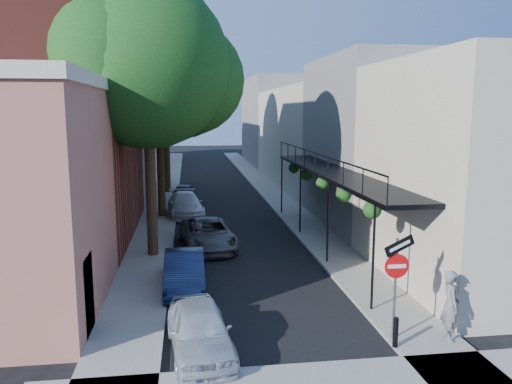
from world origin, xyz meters
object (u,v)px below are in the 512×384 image
object	(u,v)px
sign_post	(397,270)
parked_car_c	(208,234)
parked_car_b	(184,271)
parked_car_d	(186,204)
oak_mid	(166,95)
pedestrian	(450,305)
parked_car_e	(183,194)
parked_car_a	(200,329)
bollard	(396,332)
oak_far	(171,83)
oak_near	(158,69)

from	to	relation	value
sign_post	parked_car_c	xyz separation A→B (m)	(-4.56, 10.08, -1.38)
parked_car_b	parked_car_c	distance (m)	5.26
parked_car_b	parked_car_d	bearing A→B (deg)	89.86
oak_mid	parked_car_b	bearing A→B (deg)	-85.48
parked_car_c	pedestrian	bearing A→B (deg)	-66.10
parked_car_d	parked_car_e	distance (m)	4.42
parked_car_a	parked_car_e	xyz separation A→B (m)	(-0.57, 21.81, -0.03)
oak_mid	parked_car_b	distance (m)	13.93
parked_car_b	parked_car_c	bearing A→B (deg)	78.43
sign_post	parked_car_a	world-z (taller)	sign_post
sign_post	bollard	bearing A→B (deg)	-108.56
oak_mid	bollard	bearing A→B (deg)	-70.10
oak_mid	parked_car_e	distance (m)	8.01
bollard	parked_car_c	distance (m)	11.44
bollard	parked_car_a	distance (m)	5.07
oak_far	parked_car_a	bearing A→B (deg)	-87.10
parked_car_a	parked_car_c	bearing A→B (deg)	80.33
sign_post	parked_car_c	bearing A→B (deg)	114.33
oak_mid	parked_car_a	xyz separation A→B (m)	(1.39, -17.14, -6.41)
oak_far	parked_car_d	bearing A→B (deg)	-84.07
sign_post	parked_car_d	distance (m)	18.44
oak_far	parked_car_c	xyz separation A→B (m)	(1.95, -16.21, -7.60)
oak_near	parked_car_b	size ratio (longest dim) A/B	2.90
sign_post	parked_car_d	world-z (taller)	sign_post
bollard	parked_car_c	size ratio (longest dim) A/B	0.17
parked_car_b	pedestrian	world-z (taller)	pedestrian
parked_car_e	oak_near	bearing A→B (deg)	-86.43
bollard	parked_car_b	distance (m)	7.67
oak_far	parked_car_e	xyz separation A→B (m)	(0.75, -4.36, -7.65)
parked_car_c	oak_mid	bearing A→B (deg)	99.46
oak_far	parked_car_b	size ratio (longest dim) A/B	3.03
parked_car_b	parked_car_e	xyz separation A→B (m)	(-0.16, 17.01, -0.04)
parked_car_e	parked_car_c	bearing A→B (deg)	-77.18
oak_far	parked_car_b	world-z (taller)	oak_far
parked_car_c	sign_post	bearing A→B (deg)	-71.92
oak_far	parked_car_a	xyz separation A→B (m)	(1.32, -26.17, -7.62)
parked_car_a	parked_car_c	size ratio (longest dim) A/B	0.79
oak_mid	parked_car_a	world-z (taller)	oak_mid
bollard	parked_car_a	bearing A→B (deg)	173.28
parked_car_c	parked_car_b	bearing A→B (deg)	-107.69
parked_car_b	pedestrian	xyz separation A→B (m)	(7.04, -5.17, 0.43)
parked_car_d	parked_car_e	bearing A→B (deg)	86.17
bollard	oak_near	size ratio (longest dim) A/B	0.07
oak_near	parked_car_e	size ratio (longest dim) A/B	3.19
bollard	parked_car_b	world-z (taller)	parked_car_b
parked_car_c	parked_car_e	size ratio (longest dim) A/B	1.32
pedestrian	oak_far	bearing A→B (deg)	27.33
bollard	parked_car_c	bearing A→B (deg)	112.63
parked_car_e	parked_car_d	bearing A→B (deg)	-80.91
oak_far	pedestrian	world-z (taller)	oak_far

